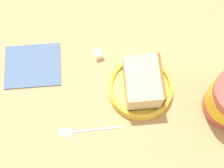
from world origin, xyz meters
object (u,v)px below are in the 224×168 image
small_plate (141,88)px  sugar_cube (99,54)px  cake_slice (143,82)px  folded_napkin (32,65)px  teaspoon (76,131)px

small_plate → sugar_cube: bearing=40.1°
cake_slice → small_plate: bearing=86.8°
small_plate → folded_napkin: bearing=68.4°
sugar_cube → cake_slice: bearing=-139.0°
sugar_cube → small_plate: bearing=-139.9°
folded_napkin → teaspoon: bearing=-153.5°
cake_slice → folded_napkin: 24.23cm
small_plate → teaspoon: small_plate is taller
small_plate → sugar_cube: small_plate is taller
cake_slice → folded_napkin: (8.72, 22.30, -3.70)cm
teaspoon → cake_slice: bearing=-64.2°
cake_slice → teaspoon: 16.49cm
teaspoon → sugar_cube: (16.02, -6.63, 0.48)cm
cake_slice → folded_napkin: cake_slice is taller
teaspoon → folded_napkin: bearing=26.5°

